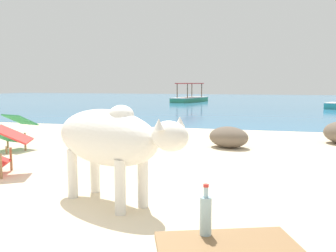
{
  "coord_description": "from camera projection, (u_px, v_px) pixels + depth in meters",
  "views": [
    {
      "loc": [
        1.88,
        -3.64,
        1.32
      ],
      "look_at": [
        0.05,
        3.0,
        0.55
      ],
      "focal_mm": 41.34,
      "sensor_mm": 36.0,
      "label": 1
    }
  ],
  "objects": [
    {
      "name": "sand_beach",
      "position": [
        89.0,
        205.0,
        4.13
      ],
      "size": [
        18.0,
        14.0,
        0.04
      ],
      "primitive_type": "cube",
      "color": "beige",
      "rests_on": "ground"
    },
    {
      "name": "shore_rock_small",
      "position": [
        229.0,
        137.0,
        7.66
      ],
      "size": [
        1.03,
        0.95,
        0.42
      ],
      "primitive_type": "ellipsoid",
      "rotation": [
        0.0,
        0.0,
        2.63
      ],
      "color": "#6B5B4C",
      "rests_on": "sand_beach"
    },
    {
      "name": "cow",
      "position": [
        109.0,
        139.0,
        4.06
      ],
      "size": [
        1.84,
        1.21,
        1.06
      ],
      "rotation": [
        0.0,
        0.0,
        5.8
      ],
      "color": "silver",
      "rests_on": "sand_beach"
    },
    {
      "name": "deck_chair_far",
      "position": [
        2.0,
        147.0,
        5.39
      ],
      "size": [
        0.91,
        0.79,
        0.68
      ],
      "rotation": [
        0.0,
        0.0,
        3.55
      ],
      "color": "olive",
      "rests_on": "sand_beach"
    },
    {
      "name": "shore_rock_large",
      "position": [
        127.0,
        132.0,
        8.51
      ],
      "size": [
        0.77,
        0.78,
        0.39
      ],
      "primitive_type": "ellipsoid",
      "rotation": [
        0.0,
        0.0,
        1.3
      ],
      "color": "#756651",
      "rests_on": "sand_beach"
    },
    {
      "name": "boat_green",
      "position": [
        190.0,
        98.0,
        26.44
      ],
      "size": [
        2.07,
        3.85,
        1.29
      ],
      "rotation": [
        0.0,
        0.0,
        1.31
      ],
      "color": "#338E66",
      "rests_on": "water_surface"
    },
    {
      "name": "bottle",
      "position": [
        206.0,
        215.0,
        2.2
      ],
      "size": [
        0.07,
        0.07,
        0.3
      ],
      "color": "#A3C6D1",
      "rests_on": "low_bench_table"
    },
    {
      "name": "deck_chair_near",
      "position": [
        13.0,
        130.0,
        7.39
      ],
      "size": [
        0.72,
        0.88,
        0.68
      ],
      "rotation": [
        0.0,
        0.0,
        4.44
      ],
      "color": "olive",
      "rests_on": "sand_beach"
    },
    {
      "name": "water_surface",
      "position": [
        244.0,
        103.0,
        25.21
      ],
      "size": [
        60.0,
        36.0,
        0.03
      ],
      "primitive_type": "cube",
      "color": "teal",
      "rests_on": "ground"
    }
  ]
}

